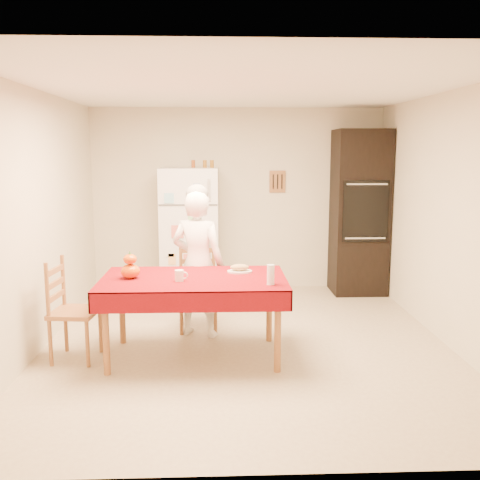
{
  "coord_description": "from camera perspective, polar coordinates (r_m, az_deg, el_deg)",
  "views": [
    {
      "loc": [
        -0.26,
        -5.16,
        1.91
      ],
      "look_at": [
        -0.05,
        0.2,
        1.02
      ],
      "focal_mm": 40.0,
      "sensor_mm": 36.0,
      "label": 1
    }
  ],
  "objects": [
    {
      "name": "floor",
      "position": [
        5.51,
        0.62,
        -10.87
      ],
      "size": [
        4.5,
        4.5,
        0.0
      ],
      "primitive_type": "plane",
      "color": "tan",
      "rests_on": "ground"
    },
    {
      "name": "coffee_mug",
      "position": [
        4.83,
        -6.5,
        -3.79
      ],
      "size": [
        0.08,
        0.08,
        0.1
      ],
      "primitive_type": "cylinder",
      "color": "white",
      "rests_on": "dining_table"
    },
    {
      "name": "spice_jar_left",
      "position": [
        7.1,
        -5.01,
        8.09
      ],
      "size": [
        0.05,
        0.05,
        0.1
      ],
      "primitive_type": "cylinder",
      "color": "brown",
      "rests_on": "refrigerator"
    },
    {
      "name": "oven_cabinet",
      "position": [
        7.38,
        12.61,
        2.89
      ],
      "size": [
        0.7,
        0.62,
        2.2
      ],
      "color": "black",
      "rests_on": "floor"
    },
    {
      "name": "bread_plate",
      "position": [
        5.14,
        -0.04,
        -3.38
      ],
      "size": [
        0.24,
        0.24,
        0.02
      ],
      "primitive_type": "cylinder",
      "color": "white",
      "rests_on": "dining_table"
    },
    {
      "name": "bread_loaf",
      "position": [
        5.14,
        -0.04,
        -2.94
      ],
      "size": [
        0.18,
        0.1,
        0.06
      ],
      "primitive_type": "ellipsoid",
      "color": "#A77852",
      "rests_on": "bread_plate"
    },
    {
      "name": "dining_table",
      "position": [
        4.97,
        -4.95,
        -4.8
      ],
      "size": [
        1.7,
        1.0,
        0.76
      ],
      "color": "brown",
      "rests_on": "floor"
    },
    {
      "name": "pumpkin_lower",
      "position": [
        5.0,
        -11.61,
        -3.28
      ],
      "size": [
        0.18,
        0.18,
        0.13
      ],
      "primitive_type": "ellipsoid",
      "color": "#C64B04",
      "rests_on": "dining_table"
    },
    {
      "name": "chair_far",
      "position": [
        5.84,
        -4.54,
        -4.52
      ],
      "size": [
        0.44,
        0.42,
        0.95
      ],
      "rotation": [
        0.0,
        0.0,
        0.05
      ],
      "color": "brown",
      "rests_on": "floor"
    },
    {
      "name": "seated_woman",
      "position": [
        5.54,
        -4.51,
        -2.55
      ],
      "size": [
        0.65,
        0.53,
        1.53
      ],
      "primitive_type": "imported",
      "rotation": [
        0.0,
        0.0,
        2.81
      ],
      "color": "white",
      "rests_on": "floor"
    },
    {
      "name": "pumpkin_upper",
      "position": [
        4.98,
        -11.65,
        -2.01
      ],
      "size": [
        0.12,
        0.12,
        0.09
      ],
      "primitive_type": "ellipsoid",
      "color": "#E55605",
      "rests_on": "pumpkin_lower"
    },
    {
      "name": "spice_jar_mid",
      "position": [
        7.1,
        -3.77,
        8.1
      ],
      "size": [
        0.05,
        0.05,
        0.1
      ],
      "primitive_type": "cylinder",
      "color": "#8A5819",
      "rests_on": "refrigerator"
    },
    {
      "name": "spice_jar_right",
      "position": [
        7.09,
        -3.01,
        8.11
      ],
      "size": [
        0.05,
        0.05,
        0.1
      ],
      "primitive_type": "cylinder",
      "color": "brown",
      "rests_on": "refrigerator"
    },
    {
      "name": "room_shell",
      "position": [
        5.18,
        0.65,
        6.22
      ],
      "size": [
        4.02,
        4.52,
        2.51
      ],
      "color": "beige",
      "rests_on": "ground"
    },
    {
      "name": "wine_glass",
      "position": [
        4.68,
        3.29,
        -3.7
      ],
      "size": [
        0.07,
        0.07,
        0.18
      ],
      "primitive_type": "cylinder",
      "color": "white",
      "rests_on": "dining_table"
    },
    {
      "name": "chair_left",
      "position": [
        5.19,
        -17.89,
        -6.72
      ],
      "size": [
        0.44,
        0.46,
        0.95
      ],
      "rotation": [
        0.0,
        0.0,
        1.46
      ],
      "color": "brown",
      "rests_on": "floor"
    },
    {
      "name": "refrigerator",
      "position": [
        7.13,
        -5.36,
        0.83
      ],
      "size": [
        0.75,
        0.74,
        1.7
      ],
      "color": "white",
      "rests_on": "floor"
    }
  ]
}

